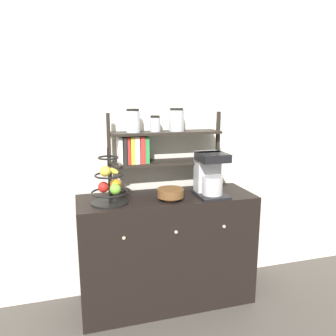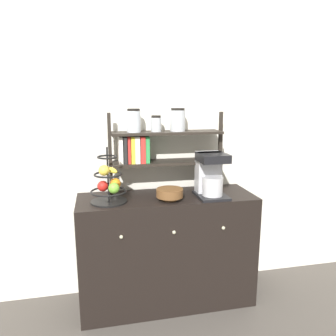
% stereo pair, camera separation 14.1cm
% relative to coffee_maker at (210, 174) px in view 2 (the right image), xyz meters
% --- Properties ---
extents(ground_plane, '(12.00, 12.00, 0.00)m').
position_rel_coffee_maker_xyz_m(ground_plane, '(-0.30, -0.17, -0.97)').
color(ground_plane, '#47423D').
extents(wall_back, '(7.00, 0.05, 2.60)m').
position_rel_coffee_maker_xyz_m(wall_back, '(-0.30, 0.31, 0.33)').
color(wall_back, silver).
rests_on(wall_back, ground_plane).
extents(sideboard, '(1.25, 0.45, 0.82)m').
position_rel_coffee_maker_xyz_m(sideboard, '(-0.30, 0.05, -0.56)').
color(sideboard, black).
rests_on(sideboard, ground_plane).
extents(coffee_maker, '(0.20, 0.26, 0.31)m').
position_rel_coffee_maker_xyz_m(coffee_maker, '(0.00, 0.00, 0.00)').
color(coffee_maker, black).
rests_on(coffee_maker, sideboard).
extents(fruit_stand, '(0.24, 0.24, 0.37)m').
position_rel_coffee_maker_xyz_m(fruit_stand, '(-0.70, -0.00, -0.03)').
color(fruit_stand, black).
rests_on(fruit_stand, sideboard).
extents(wooden_bowl, '(0.18, 0.18, 0.08)m').
position_rel_coffee_maker_xyz_m(wooden_bowl, '(-0.30, -0.04, -0.11)').
color(wooden_bowl, brown).
rests_on(wooden_bowl, sideboard).
extents(shelf_hutch, '(0.84, 0.20, 0.61)m').
position_rel_coffee_maker_xyz_m(shelf_hutch, '(-0.37, 0.17, 0.22)').
color(shelf_hutch, black).
rests_on(shelf_hutch, sideboard).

